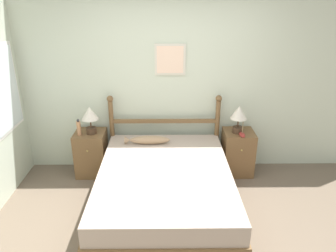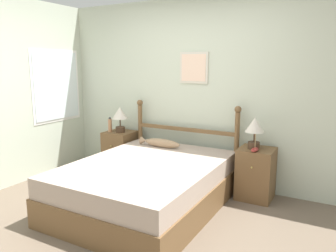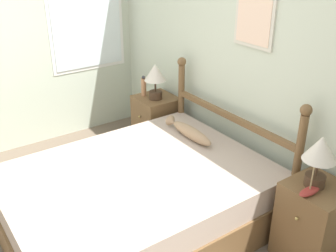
{
  "view_description": "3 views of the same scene",
  "coord_description": "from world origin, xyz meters",
  "px_view_note": "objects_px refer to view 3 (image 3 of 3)",
  "views": [
    {
      "loc": [
        -0.09,
        -2.73,
        2.46
      ],
      "look_at": [
        -0.06,
        0.92,
        0.96
      ],
      "focal_mm": 35.0,
      "sensor_mm": 36.0,
      "label": 1
    },
    {
      "loc": [
        1.88,
        -2.46,
        1.67
      ],
      "look_at": [
        -0.09,
        1.09,
        0.89
      ],
      "focal_mm": 35.0,
      "sensor_mm": 36.0,
      "label": 2
    },
    {
      "loc": [
        2.22,
        -0.73,
        2.22
      ],
      "look_at": [
        -0.16,
        0.94,
        0.82
      ],
      "focal_mm": 42.0,
      "sensor_mm": 36.0,
      "label": 3
    }
  ],
  "objects_px": {
    "model_boat": "(310,191)",
    "fish_pillow": "(189,132)",
    "table_lamp_left": "(155,76)",
    "bottle": "(144,86)",
    "nightstand_left": "(156,124)",
    "bed": "(138,200)",
    "nightstand_right": "(313,223)",
    "table_lamp_right": "(320,154)"
  },
  "relations": [
    {
      "from": "table_lamp_left",
      "to": "bottle",
      "type": "xyz_separation_m",
      "value": [
        -0.15,
        -0.05,
        -0.15
      ]
    },
    {
      "from": "bottle",
      "to": "table_lamp_left",
      "type": "bearing_deg",
      "value": 18.71
    },
    {
      "from": "bottle",
      "to": "model_boat",
      "type": "relative_size",
      "value": 1.11
    },
    {
      "from": "nightstand_right",
      "to": "table_lamp_right",
      "type": "relative_size",
      "value": 1.65
    },
    {
      "from": "nightstand_right",
      "to": "bottle",
      "type": "relative_size",
      "value": 2.79
    },
    {
      "from": "bed",
      "to": "table_lamp_right",
      "type": "xyz_separation_m",
      "value": [
        1.01,
        0.85,
        0.63
      ]
    },
    {
      "from": "table_lamp_right",
      "to": "fish_pillow",
      "type": "relative_size",
      "value": 0.64
    },
    {
      "from": "table_lamp_right",
      "to": "model_boat",
      "type": "height_order",
      "value": "table_lamp_right"
    },
    {
      "from": "table_lamp_left",
      "to": "model_boat",
      "type": "relative_size",
      "value": 1.88
    },
    {
      "from": "model_boat",
      "to": "nightstand_left",
      "type": "bearing_deg",
      "value": 176.41
    },
    {
      "from": "table_lamp_left",
      "to": "table_lamp_right",
      "type": "xyz_separation_m",
      "value": [
        2.02,
        0.0,
        0.0
      ]
    },
    {
      "from": "bed",
      "to": "nightstand_right",
      "type": "xyz_separation_m",
      "value": [
        1.05,
        0.87,
        0.05
      ]
    },
    {
      "from": "nightstand_right",
      "to": "model_boat",
      "type": "xyz_separation_m",
      "value": [
        0.01,
        -0.13,
        0.34
      ]
    },
    {
      "from": "model_boat",
      "to": "fish_pillow",
      "type": "height_order",
      "value": "model_boat"
    },
    {
      "from": "bed",
      "to": "bottle",
      "type": "xyz_separation_m",
      "value": [
        -1.17,
        0.79,
        0.48
      ]
    },
    {
      "from": "table_lamp_right",
      "to": "model_boat",
      "type": "relative_size",
      "value": 1.88
    },
    {
      "from": "table_lamp_left",
      "to": "model_boat",
      "type": "bearing_deg",
      "value": -2.87
    },
    {
      "from": "table_lamp_right",
      "to": "model_boat",
      "type": "bearing_deg",
      "value": -68.57
    },
    {
      "from": "model_boat",
      "to": "fish_pillow",
      "type": "relative_size",
      "value": 0.34
    },
    {
      "from": "bed",
      "to": "nightstand_left",
      "type": "relative_size",
      "value": 3.22
    },
    {
      "from": "table_lamp_left",
      "to": "bed",
      "type": "bearing_deg",
      "value": -39.9
    },
    {
      "from": "bed",
      "to": "table_lamp_left",
      "type": "height_order",
      "value": "table_lamp_left"
    },
    {
      "from": "table_lamp_left",
      "to": "fish_pillow",
      "type": "bearing_deg",
      "value": -10.25
    },
    {
      "from": "table_lamp_left",
      "to": "bottle",
      "type": "distance_m",
      "value": 0.22
    },
    {
      "from": "fish_pillow",
      "to": "bed",
      "type": "bearing_deg",
      "value": -71.61
    },
    {
      "from": "bed",
      "to": "bottle",
      "type": "bearing_deg",
      "value": 145.74
    },
    {
      "from": "bed",
      "to": "table_lamp_left",
      "type": "relative_size",
      "value": 5.32
    },
    {
      "from": "table_lamp_right",
      "to": "fish_pillow",
      "type": "bearing_deg",
      "value": -173.36
    },
    {
      "from": "table_lamp_right",
      "to": "fish_pillow",
      "type": "distance_m",
      "value": 1.29
    },
    {
      "from": "fish_pillow",
      "to": "bottle",
      "type": "bearing_deg",
      "value": 174.57
    },
    {
      "from": "nightstand_left",
      "to": "bed",
      "type": "bearing_deg",
      "value": -39.85
    },
    {
      "from": "model_boat",
      "to": "fish_pillow",
      "type": "bearing_deg",
      "value": -178.35
    },
    {
      "from": "bottle",
      "to": "model_boat",
      "type": "distance_m",
      "value": 2.22
    },
    {
      "from": "nightstand_right",
      "to": "table_lamp_right",
      "type": "height_order",
      "value": "table_lamp_right"
    },
    {
      "from": "nightstand_left",
      "to": "table_lamp_left",
      "type": "relative_size",
      "value": 1.65
    },
    {
      "from": "nightstand_left",
      "to": "table_lamp_right",
      "type": "height_order",
      "value": "table_lamp_right"
    },
    {
      "from": "nightstand_right",
      "to": "bottle",
      "type": "xyz_separation_m",
      "value": [
        -2.21,
        -0.08,
        0.43
      ]
    },
    {
      "from": "table_lamp_left",
      "to": "model_boat",
      "type": "distance_m",
      "value": 2.08
    },
    {
      "from": "bed",
      "to": "table_lamp_left",
      "type": "xyz_separation_m",
      "value": [
        -1.01,
        0.85,
        0.63
      ]
    },
    {
      "from": "bed",
      "to": "nightstand_left",
      "type": "height_order",
      "value": "nightstand_left"
    },
    {
      "from": "nightstand_left",
      "to": "bottle",
      "type": "xyz_separation_m",
      "value": [
        -0.12,
        -0.08,
        0.43
      ]
    },
    {
      "from": "bed",
      "to": "nightstand_left",
      "type": "distance_m",
      "value": 1.37
    }
  ]
}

